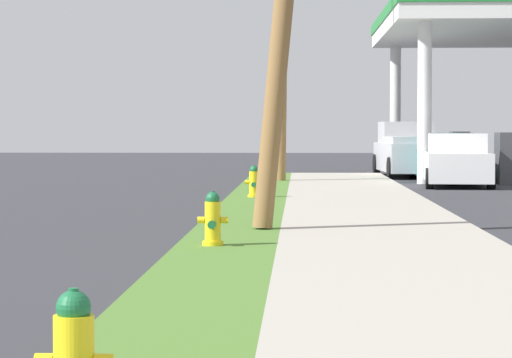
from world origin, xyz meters
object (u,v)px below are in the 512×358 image
fire_hydrant_second (213,222)px  utility_pole_background (282,15)px  car_teal_by_far_pump (445,159)px  fire_hydrant_third (254,183)px  truck_silver_at_forecourt (410,151)px  car_white_by_near_pump (456,162)px

fire_hydrant_second → utility_pole_background: size_ratio=0.07×
utility_pole_background → fire_hydrant_second: bearing=-91.9°
fire_hydrant_second → car_teal_by_far_pump: (5.95, 22.33, 0.28)m
car_teal_by_far_pump → fire_hydrant_second: bearing=-104.9°
fire_hydrant_third → utility_pole_background: bearing=86.5°
fire_hydrant_third → utility_pole_background: utility_pole_background is taller
utility_pole_background → truck_silver_at_forecourt: utility_pole_background is taller
fire_hydrant_third → car_white_by_near_pump: car_white_by_near_pump is taller
car_white_by_near_pump → utility_pole_background: bearing=168.2°
car_white_by_near_pump → fire_hydrant_second: bearing=-107.2°
fire_hydrant_third → car_teal_by_far_pump: (5.84, 11.14, 0.28)m
car_white_by_near_pump → truck_silver_at_forecourt: 6.85m
fire_hydrant_second → car_teal_by_far_pump: bearing=75.1°
fire_hydrant_third → utility_pole_background: 9.96m
fire_hydrant_third → car_teal_by_far_pump: bearing=62.4°
fire_hydrant_second → fire_hydrant_third: (0.12, 11.19, 0.00)m
fire_hydrant_third → car_white_by_near_pump: size_ratio=0.16×
car_white_by_near_pump → truck_silver_at_forecourt: bearing=96.2°
fire_hydrant_second → car_white_by_near_pump: 19.72m
car_white_by_near_pump → car_teal_by_far_pump: same height
fire_hydrant_third → car_white_by_near_pump: 9.55m
truck_silver_at_forecourt → car_white_by_near_pump: bearing=-83.8°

